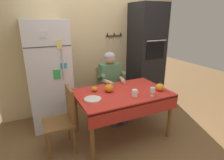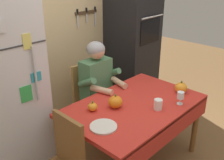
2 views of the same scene
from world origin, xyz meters
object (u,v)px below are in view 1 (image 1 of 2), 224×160
at_px(seated_person, 111,80).
at_px(serving_tray, 93,99).
at_px(wall_oven, 146,56).
at_px(pumpkin_small, 109,88).
at_px(wine_glass, 153,90).
at_px(chair_left_side, 64,117).
at_px(pumpkin_medium, 94,89).
at_px(chair_behind_person, 107,88).
at_px(pumpkin_large, 160,87).
at_px(dining_table, 123,97).
at_px(refrigerator, 49,75).
at_px(coffee_mug, 135,93).

bearing_deg(seated_person, serving_tray, -132.15).
distance_m(wall_oven, pumpkin_small, 1.49).
distance_m(wine_glass, serving_tray, 0.87).
xyz_separation_m(chair_left_side, pumpkin_small, (0.72, 0.06, 0.29)).
height_order(pumpkin_medium, pumpkin_small, pumpkin_small).
relative_size(chair_behind_person, pumpkin_large, 6.75).
xyz_separation_m(dining_table, pumpkin_medium, (-0.37, 0.23, 0.12)).
distance_m(refrigerator, pumpkin_medium, 0.88).
distance_m(chair_behind_person, pumpkin_small, 0.79).
height_order(coffee_mug, pumpkin_medium, coffee_mug).
xyz_separation_m(coffee_mug, pumpkin_large, (0.47, 0.03, 0.01)).
bearing_deg(serving_tray, pumpkin_medium, 64.90).
relative_size(pumpkin_medium, pumpkin_small, 0.72).
height_order(chair_behind_person, wine_glass, chair_behind_person).
relative_size(dining_table, seated_person, 1.12).
xyz_separation_m(pumpkin_small, serving_tray, (-0.33, -0.16, -0.05)).
relative_size(wine_glass, pumpkin_small, 0.93).
distance_m(seated_person, serving_tray, 0.88).
distance_m(chair_behind_person, wine_glass, 1.17).
relative_size(wall_oven, pumpkin_large, 15.24).
bearing_deg(wine_glass, pumpkin_medium, 142.17).
height_order(chair_left_side, pumpkin_small, chair_left_side).
relative_size(wine_glass, serving_tray, 0.55).
xyz_separation_m(pumpkin_large, pumpkin_medium, (-0.92, 0.41, -0.02)).
distance_m(wall_oven, serving_tray, 1.86).
xyz_separation_m(chair_behind_person, pumpkin_small, (-0.27, -0.68, 0.29)).
height_order(wine_glass, pumpkin_small, pumpkin_small).
xyz_separation_m(dining_table, pumpkin_small, (-0.18, 0.11, 0.14)).
xyz_separation_m(seated_person, chair_left_side, (-0.99, -0.55, -0.23)).
xyz_separation_m(dining_table, chair_behind_person, (0.09, 0.79, -0.14)).
height_order(seated_person, coffee_mug, seated_person).
relative_size(coffee_mug, wine_glass, 0.82).
bearing_deg(wine_glass, pumpkin_small, 139.66).
distance_m(pumpkin_large, pumpkin_small, 0.79).
bearing_deg(pumpkin_small, refrigerator, 135.01).
xyz_separation_m(wine_glass, pumpkin_small, (-0.50, 0.42, -0.03)).
bearing_deg(pumpkin_medium, refrigerator, 131.29).
height_order(wall_oven, pumpkin_small, wall_oven).
xyz_separation_m(refrigerator, seated_person, (1.04, -0.28, -0.16)).
bearing_deg(coffee_mug, seated_person, 89.44).
distance_m(wall_oven, seated_person, 1.06).
height_order(refrigerator, wall_oven, wall_oven).
height_order(wall_oven, seated_person, wall_oven).
bearing_deg(pumpkin_large, coffee_mug, -176.88).
xyz_separation_m(chair_behind_person, seated_person, (-0.00, -0.19, 0.23)).
bearing_deg(chair_behind_person, wall_oven, 7.70).
bearing_deg(pumpkin_medium, seated_person, 39.14).
xyz_separation_m(chair_left_side, serving_tray, (0.40, -0.10, 0.24)).
bearing_deg(chair_left_side, chair_behind_person, 36.92).
height_order(refrigerator, chair_left_side, refrigerator).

